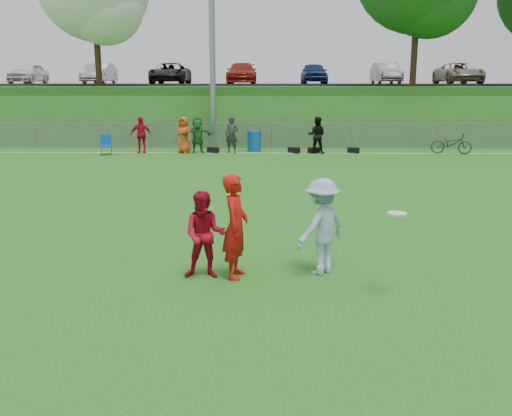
{
  "coord_description": "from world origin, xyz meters",
  "views": [
    {
      "loc": [
        -0.24,
        -8.71,
        3.35
      ],
      "look_at": [
        -0.42,
        0.5,
        1.28
      ],
      "focal_mm": 40.0,
      "sensor_mm": 36.0,
      "label": 1
    }
  ],
  "objects_px": {
    "player_red_left": "(236,227)",
    "player_blue": "(321,227)",
    "bicycle": "(451,144)",
    "frisbee": "(397,214)",
    "recycling_bin": "(254,141)",
    "player_red_center": "(205,235)"
  },
  "relations": [
    {
      "from": "frisbee",
      "to": "recycling_bin",
      "type": "distance_m",
      "value": 19.01
    },
    {
      "from": "player_red_left",
      "to": "bicycle",
      "type": "bearing_deg",
      "value": -19.25
    },
    {
      "from": "recycling_bin",
      "to": "bicycle",
      "type": "height_order",
      "value": "recycling_bin"
    },
    {
      "from": "player_red_left",
      "to": "frisbee",
      "type": "height_order",
      "value": "player_red_left"
    },
    {
      "from": "player_red_center",
      "to": "frisbee",
      "type": "distance_m",
      "value": 3.23
    },
    {
      "from": "bicycle",
      "to": "player_blue",
      "type": "bearing_deg",
      "value": 167.45
    },
    {
      "from": "player_red_left",
      "to": "player_blue",
      "type": "height_order",
      "value": "player_red_left"
    },
    {
      "from": "bicycle",
      "to": "player_red_left",
      "type": "bearing_deg",
      "value": 163.71
    },
    {
      "from": "player_red_left",
      "to": "bicycle",
      "type": "xyz_separation_m",
      "value": [
        9.1,
        17.16,
        -0.42
      ]
    },
    {
      "from": "player_red_center",
      "to": "player_blue",
      "type": "xyz_separation_m",
      "value": [
        2.02,
        0.26,
        0.09
      ]
    },
    {
      "from": "bicycle",
      "to": "recycling_bin",
      "type": "bearing_deg",
      "value": 96.53
    },
    {
      "from": "player_red_left",
      "to": "player_red_center",
      "type": "bearing_deg",
      "value": 102.27
    },
    {
      "from": "frisbee",
      "to": "recycling_bin",
      "type": "bearing_deg",
      "value": 97.94
    },
    {
      "from": "recycling_bin",
      "to": "bicycle",
      "type": "relative_size",
      "value": 0.54
    },
    {
      "from": "player_red_left",
      "to": "player_red_center",
      "type": "xyz_separation_m",
      "value": [
        -0.53,
        -0.03,
        -0.14
      ]
    },
    {
      "from": "player_red_left",
      "to": "recycling_bin",
      "type": "xyz_separation_m",
      "value": [
        -0.08,
        17.98,
        -0.41
      ]
    },
    {
      "from": "player_red_left",
      "to": "recycling_bin",
      "type": "height_order",
      "value": "player_red_left"
    },
    {
      "from": "player_red_center",
      "to": "bicycle",
      "type": "distance_m",
      "value": 19.71
    },
    {
      "from": "player_red_center",
      "to": "player_red_left",
      "type": "bearing_deg",
      "value": 4.04
    },
    {
      "from": "player_blue",
      "to": "frisbee",
      "type": "distance_m",
      "value": 1.57
    },
    {
      "from": "player_red_center",
      "to": "player_blue",
      "type": "height_order",
      "value": "player_blue"
    },
    {
      "from": "bicycle",
      "to": "frisbee",
      "type": "bearing_deg",
      "value": 171.63
    }
  ]
}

